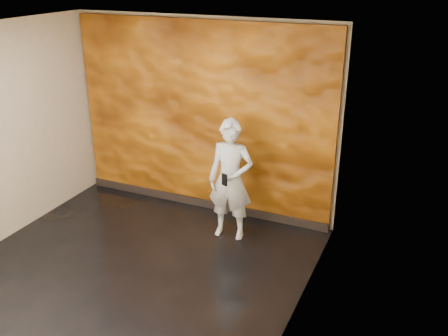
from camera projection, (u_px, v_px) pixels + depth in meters
room at (121, 165)px, 5.45m from camera, size 4.02×4.02×2.81m
feature_wall at (201, 119)px, 7.12m from camera, size 3.90×0.06×2.75m
baseboard at (201, 203)px, 7.59m from camera, size 3.90×0.04×0.12m
man at (231, 180)px, 6.51m from camera, size 0.63×0.45×1.63m
phone at (224, 180)px, 6.25m from camera, size 0.09×0.05×0.16m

